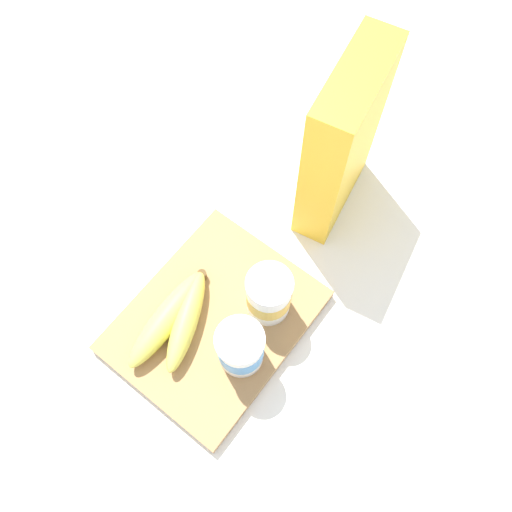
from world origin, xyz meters
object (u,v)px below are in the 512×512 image
Objects in this scene: cutting_board at (215,321)px; banana_bunch at (176,319)px; cereal_box at (342,144)px; yogurt_cup_back at (241,348)px; yogurt_cup_front at (269,295)px.

banana_bunch is at bearing -46.00° from cutting_board.
yogurt_cup_back is (0.31, 0.06, -0.08)m from cereal_box.
cereal_box reaches higher than banana_bunch.
cereal_box reaches higher than cutting_board.
cutting_board is 3.09× the size of yogurt_cup_back.
yogurt_cup_front is 1.02× the size of yogurt_cup_back.
cutting_board is at bearing -37.71° from yogurt_cup_front.
banana_bunch is (0.02, -0.11, -0.03)m from yogurt_cup_back.
yogurt_cup_back is at bearing 74.40° from cutting_board.
cutting_board is at bearing 134.00° from banana_bunch.
yogurt_cup_back is 0.52× the size of banana_bunch.
yogurt_cup_front reaches higher than banana_bunch.
yogurt_cup_back is at bearing 100.40° from banana_bunch.
cereal_box is at bearing 171.37° from banana_bunch.
banana_bunch is (0.10, -0.09, -0.03)m from yogurt_cup_front.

